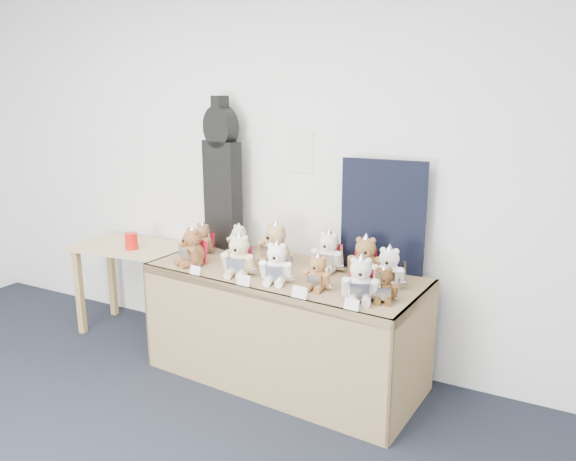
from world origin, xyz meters
The scene contains 22 objects.
room_shell centered at (0.26, 2.49, 1.52)m, with size 6.00×6.00×6.00m.
display_table centered at (0.36, 2.00, 0.61)m, with size 1.90×0.90×0.77m.
side_table centered at (-1.07, 2.19, 0.61)m, with size 0.93×0.59×0.73m.
guitar_case centered at (-0.32, 2.37, 1.32)m, with size 0.36×0.20×1.13m.
navy_board centered at (0.92, 2.38, 1.14)m, with size 0.56×0.02×0.74m, color black.
red_cup centered at (-0.99, 2.10, 0.80)m, with size 0.10×0.10×0.13m, color red.
teddy_front_far_left centered at (-0.27, 1.91, 0.89)m, with size 0.23×0.23×0.30m.
teddy_front_left centered at (0.13, 1.88, 0.89)m, with size 0.26×0.23×0.31m.
teddy_front_centre centered at (0.42, 1.87, 0.89)m, with size 0.24×0.22×0.29m.
teddy_front_right centered at (0.69, 1.88, 0.87)m, with size 0.20×0.16×0.24m.
teddy_front_far_right centered at (0.99, 1.82, 0.89)m, with size 0.25×0.23×0.29m.
teddy_front_end centered at (1.11, 1.87, 0.86)m, with size 0.19×0.17×0.23m.
teddy_back_left centered at (-0.12, 2.27, 0.87)m, with size 0.20×0.19×0.25m.
teddy_back_centre_left centered at (0.23, 2.19, 0.90)m, with size 0.27×0.25×0.33m.
teddy_back_centre_right centered at (0.61, 2.23, 0.89)m, with size 0.25×0.20×0.30m.
teddy_back_right centered at (0.88, 2.21, 0.89)m, with size 0.26×0.24×0.31m.
teddy_back_end centered at (1.06, 2.11, 0.88)m, with size 0.24×0.20×0.28m.
teddy_back_far_left centered at (-0.38, 2.18, 0.87)m, with size 0.21×0.17×0.25m.
entry_card_a centered at (-0.12, 1.74, 0.80)m, with size 0.08×0.00×0.06m, color silver.
entry_card_b centered at (0.27, 1.71, 0.81)m, with size 0.10×0.00×0.07m, color silver.
entry_card_c centered at (0.67, 1.68, 0.81)m, with size 0.10×0.00×0.07m, color silver.
entry_card_d centered at (1.00, 1.66, 0.80)m, with size 0.09×0.00×0.06m, color silver.
Camera 1 is at (2.03, -1.05, 1.96)m, focal length 35.00 mm.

